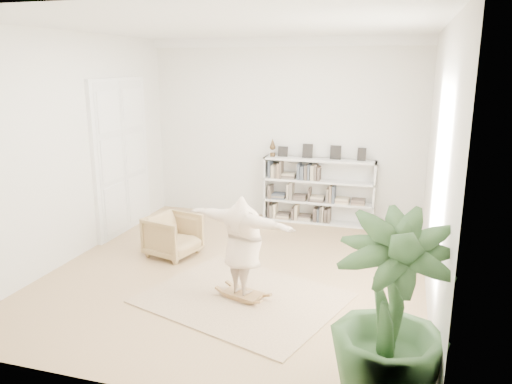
% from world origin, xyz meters
% --- Properties ---
extents(floor, '(6.00, 6.00, 0.00)m').
position_xyz_m(floor, '(0.00, 0.00, 0.00)').
color(floor, '#A37F54').
rests_on(floor, ground).
extents(room_shell, '(6.00, 6.00, 6.00)m').
position_xyz_m(room_shell, '(0.00, 2.94, 3.51)').
color(room_shell, silver).
rests_on(room_shell, floor).
extents(doors, '(0.09, 1.78, 2.92)m').
position_xyz_m(doors, '(-2.70, 1.30, 1.40)').
color(doors, white).
rests_on(doors, floor).
extents(bookshelf, '(2.20, 0.35, 1.64)m').
position_xyz_m(bookshelf, '(0.74, 2.82, 0.64)').
color(bookshelf, silver).
rests_on(bookshelf, floor).
extents(armchair, '(0.92, 0.91, 0.69)m').
position_xyz_m(armchair, '(-1.24, 0.35, 0.35)').
color(armchair, tan).
rests_on(armchair, floor).
extents(rug, '(3.00, 2.67, 0.02)m').
position_xyz_m(rug, '(0.36, -0.84, 0.01)').
color(rug, tan).
rests_on(rug, floor).
extents(rocker_board, '(0.59, 0.46, 0.11)m').
position_xyz_m(rocker_board, '(0.36, -0.84, 0.07)').
color(rocker_board, brown).
rests_on(rocker_board, rug).
extents(person, '(1.72, 0.94, 1.35)m').
position_xyz_m(person, '(0.36, -0.84, 0.81)').
color(person, beige).
rests_on(person, rocker_board).
extents(houseplant, '(1.14, 1.14, 1.86)m').
position_xyz_m(houseplant, '(2.30, -2.55, 0.93)').
color(houseplant, '#305229').
rests_on(houseplant, floor).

